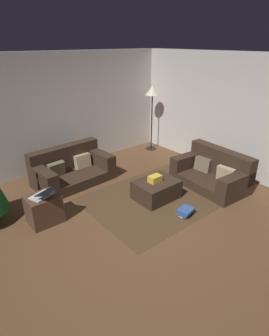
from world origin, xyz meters
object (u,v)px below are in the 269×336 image
object	(u,v)px
ottoman	(156,190)
gift_box	(155,179)
couch_right	(213,172)
book_stack	(185,211)
side_table	(44,209)
tv_remote	(154,179)
couch_left	(71,169)
corner_lamp	(152,95)
laptop	(44,194)

from	to	relation	value
ottoman	gift_box	world-z (taller)	gift_box
ottoman	gift_box	xyz separation A→B (m)	(-0.04, 0.01, 0.24)
couch_right	book_stack	xyz separation A→B (m)	(-1.31, -0.41, -0.21)
side_table	book_stack	size ratio (longest dim) A/B	1.71
tv_remote	couch_left	bearing A→B (deg)	132.86
corner_lamp	laptop	bearing A→B (deg)	-157.98
laptop	corner_lamp	bearing A→B (deg)	22.02
tv_remote	laptop	bearing A→B (deg)	179.49
side_table	book_stack	distance (m)	2.41
couch_right	side_table	distance (m)	3.42
gift_box	tv_remote	world-z (taller)	gift_box
couch_right	laptop	xyz separation A→B (m)	(-3.26, 0.91, 0.26)
book_stack	couch_right	bearing A→B (deg)	17.18
couch_left	tv_remote	world-z (taller)	couch_left
couch_right	ottoman	size ratio (longest dim) A/B	1.96
side_table	book_stack	bearing A→B (deg)	-34.77
couch_left	book_stack	world-z (taller)	couch_left
gift_box	side_table	distance (m)	2.04
gift_box	couch_right	bearing A→B (deg)	-14.77
book_stack	corner_lamp	distance (m)	3.61
gift_box	laptop	bearing A→B (deg)	163.88
tv_remote	corner_lamp	world-z (taller)	corner_lamp
laptop	side_table	bearing A→B (deg)	109.94
couch_left	ottoman	bearing A→B (deg)	114.49
couch_left	couch_right	distance (m)	3.02
couch_right	ottoman	xyz separation A→B (m)	(-1.30, 0.35, -0.10)
couch_left	couch_right	size ratio (longest dim) A/B	1.06
couch_right	book_stack	world-z (taller)	couch_right
gift_box	ottoman	bearing A→B (deg)	-11.39
couch_left	corner_lamp	distance (m)	2.95
side_table	corner_lamp	bearing A→B (deg)	21.19
couch_left	book_stack	distance (m)	2.62
couch_right	book_stack	bearing A→B (deg)	111.55
couch_right	gift_box	bearing A→B (deg)	79.60
couch_left	laptop	xyz separation A→B (m)	(-1.05, -1.14, 0.27)
couch_left	corner_lamp	size ratio (longest dim) A/B	0.96
book_stack	side_table	bearing A→B (deg)	145.23
couch_left	ottoman	world-z (taller)	couch_left
couch_left	laptop	size ratio (longest dim) A/B	3.41
tv_remote	side_table	distance (m)	2.06
ottoman	book_stack	world-z (taller)	ottoman
laptop	tv_remote	bearing A→B (deg)	-14.12
couch_right	laptop	bearing A→B (deg)	78.80
gift_box	tv_remote	size ratio (longest dim) A/B	1.53
tv_remote	laptop	world-z (taller)	laptop
couch_left	tv_remote	size ratio (longest dim) A/B	10.42
tv_remote	side_table	world-z (taller)	side_table
corner_lamp	tv_remote	bearing A→B (deg)	-131.35
gift_box	book_stack	size ratio (longest dim) A/B	0.81
couch_right	ottoman	distance (m)	1.35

